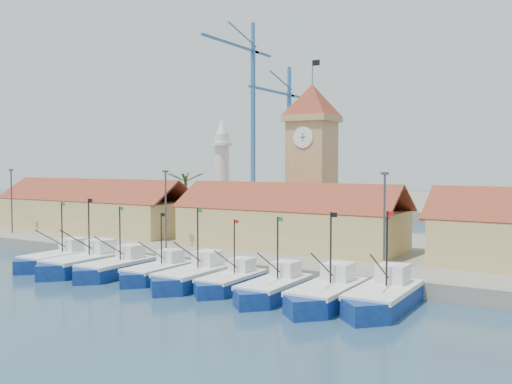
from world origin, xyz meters
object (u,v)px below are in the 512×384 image
Objects in this scene: boat_4 at (192,278)px; minaret at (222,175)px; boat_0 at (56,260)px; clock_tower at (312,158)px.

minaret is (-14.02, 25.55, 8.94)m from boat_4.
boat_0 is at bearing 179.73° from boat_4.
minaret reaches higher than boat_4.
boat_4 is 26.08m from clock_tower.
minaret is (-15.00, 2.00, -2.23)m from clock_tower.
clock_tower is at bearing 50.17° from boat_0.
minaret is at bearing 79.84° from boat_0.
boat_0 is 0.43× the size of clock_tower.
boat_0 is 27.37m from minaret.
clock_tower is (19.56, 23.46, 11.19)m from boat_0.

